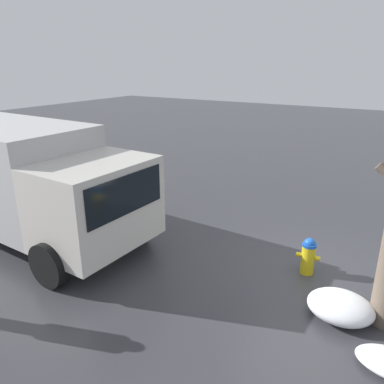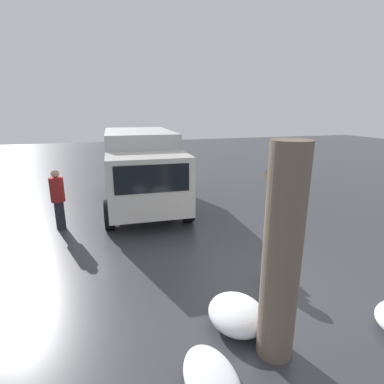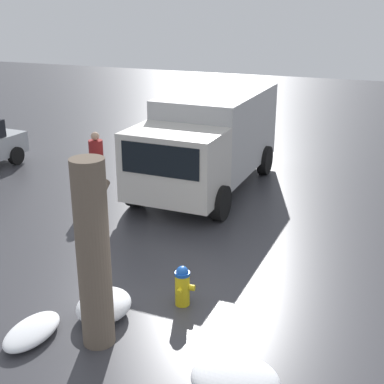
% 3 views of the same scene
% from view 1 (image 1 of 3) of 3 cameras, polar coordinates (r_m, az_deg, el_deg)
% --- Properties ---
extents(ground_plane, '(60.00, 60.00, 0.00)m').
position_cam_1_polar(ground_plane, '(8.18, 17.01, -11.67)').
color(ground_plane, '#38383D').
extents(fire_hydrant, '(0.47, 0.38, 0.78)m').
position_cam_1_polar(fire_hydrant, '(7.99, 17.30, -9.20)').
color(fire_hydrant, yellow).
rests_on(fire_hydrant, ground_plane).
extents(delivery_truck, '(6.16, 2.86, 2.70)m').
position_cam_1_polar(delivery_truck, '(9.68, -23.85, 2.01)').
color(delivery_truck, beige).
rests_on(delivery_truck, ground_plane).
extents(snow_pile_by_tree, '(1.08, 0.92, 0.43)m').
position_cam_1_polar(snow_pile_by_tree, '(6.99, 21.67, -15.94)').
color(snow_pile_by_tree, white).
rests_on(snow_pile_by_tree, ground_plane).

